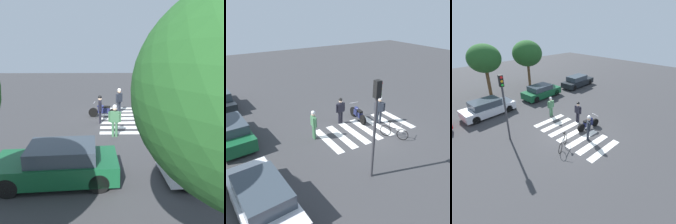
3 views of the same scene
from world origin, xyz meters
TOP-DOWN VIEW (x-y plane):
  - ground_plane at (0.00, 0.00)m, footprint 60.00×60.00m
  - police_motorcycle at (1.31, -0.33)m, footprint 2.04×0.62m
  - leaning_bicycle at (-1.69, -0.73)m, footprint 1.49×0.85m
  - officer_on_foot at (0.19, -1.21)m, footprint 0.50×0.53m
  - officer_by_motorcycle at (1.49, 0.93)m, footprint 0.24×0.67m
  - pedestrian_bystander at (0.65, 3.25)m, footprint 0.67×0.24m
  - crosswalk_stripes at (0.00, -0.00)m, footprint 2.95×5.85m
  - car_white_van at (-3.18, 7.23)m, footprint 4.50×2.12m
  - car_green_compact at (2.76, 7.41)m, footprint 4.35×2.10m
  - traffic_light_pole at (-3.68, 2.51)m, footprint 0.25×0.34m

SIDE VIEW (x-z plane):
  - ground_plane at x=0.00m, z-range 0.00..0.00m
  - crosswalk_stripes at x=0.00m, z-range 0.00..0.01m
  - leaning_bicycle at x=-1.69m, z-range -0.12..0.87m
  - police_motorcycle at x=1.31m, z-range -0.06..0.97m
  - car_green_compact at x=2.76m, z-range -0.02..1.36m
  - car_white_van at x=-3.18m, z-range -0.03..1.37m
  - pedestrian_bystander at x=0.65m, z-range 0.13..1.90m
  - officer_by_motorcycle at x=1.49m, z-range 0.14..1.92m
  - officer_on_foot at x=0.19m, z-range 0.16..2.01m
  - traffic_light_pole at x=-3.68m, z-range 0.75..5.26m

